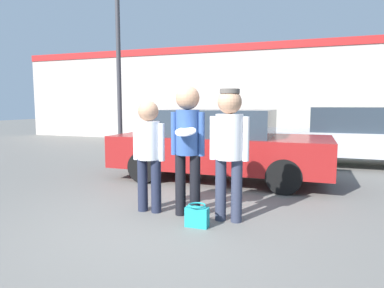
# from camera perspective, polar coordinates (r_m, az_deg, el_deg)

# --- Properties ---
(ground_plane) EXTENTS (56.00, 56.00, 0.00)m
(ground_plane) POSITION_cam_1_polar(r_m,az_deg,el_deg) (4.87, -3.18, -12.37)
(ground_plane) COLOR #66635E
(storefront_building) EXTENTS (24.00, 0.22, 4.11)m
(storefront_building) POSITION_cam_1_polar(r_m,az_deg,el_deg) (14.53, 12.39, 8.38)
(storefront_building) COLOR #B2A89E
(storefront_building) RESTS_ON ground
(person_left) EXTENTS (0.50, 0.33, 1.64)m
(person_left) POSITION_cam_1_polar(r_m,az_deg,el_deg) (5.02, -7.22, -0.54)
(person_left) COLOR #1E2338
(person_left) RESTS_ON ground
(person_middle_with_frisbee) EXTENTS (0.50, 0.55, 1.84)m
(person_middle_with_frisbee) POSITION_cam_1_polar(r_m,az_deg,el_deg) (4.78, -0.74, 0.97)
(person_middle_with_frisbee) COLOR black
(person_middle_with_frisbee) RESTS_ON ground
(person_right) EXTENTS (0.54, 0.37, 1.79)m
(person_right) POSITION_cam_1_polar(r_m,az_deg,el_deg) (4.58, 6.21, 0.39)
(person_right) COLOR #2D3347
(person_right) RESTS_ON ground
(parked_car_near) EXTENTS (4.45, 1.89, 1.48)m
(parked_car_near) POSITION_cam_1_polar(r_m,az_deg,el_deg) (7.26, 4.57, -0.08)
(parked_car_near) COLOR maroon
(parked_car_near) RESTS_ON ground
(parked_car_far) EXTENTS (4.43, 1.80, 1.52)m
(parked_car_far) POSITION_cam_1_polar(r_m,az_deg,el_deg) (9.87, 26.08, 1.17)
(parked_car_far) COLOR #B7BABF
(parked_car_far) RESTS_ON ground
(street_lamp) EXTENTS (1.43, 0.35, 5.79)m
(street_lamp) POSITION_cam_1_polar(r_m,az_deg,el_deg) (9.47, -10.88, 18.57)
(street_lamp) COLOR #38383D
(street_lamp) RESTS_ON ground
(shrub) EXTENTS (1.45, 1.45, 1.45)m
(shrub) POSITION_cam_1_polar(r_m,az_deg,el_deg) (13.59, 24.57, 2.34)
(shrub) COLOR #387A3D
(shrub) RESTS_ON ground
(handbag) EXTENTS (0.30, 0.23, 0.30)m
(handbag) POSITION_cam_1_polar(r_m,az_deg,el_deg) (4.53, 0.84, -11.91)
(handbag) COLOR teal
(handbag) RESTS_ON ground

